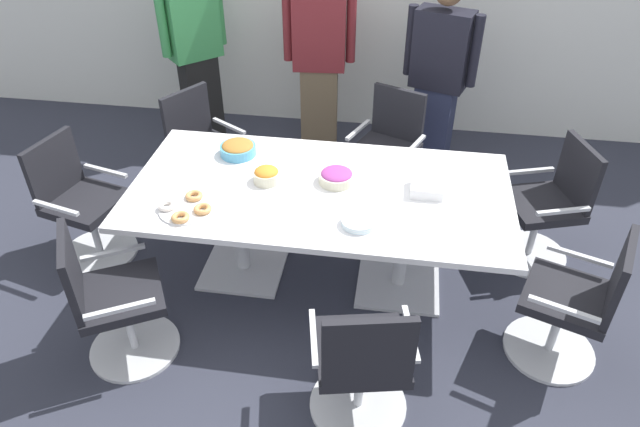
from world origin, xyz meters
TOP-DOWN VIEW (x-y plane):
  - ground_plane at (0.00, 0.00)m, footprint 10.00×10.00m
  - conference_table at (0.00, 0.00)m, footprint 2.40×1.20m
  - office_chair_0 at (0.38, -1.08)m, footprint 0.64×0.64m
  - office_chair_1 at (1.54, -0.47)m, footprint 0.69×0.69m
  - office_chair_2 at (1.54, 0.48)m, footprint 0.68×0.68m
  - office_chair_3 at (0.38, 1.07)m, footprint 0.71×0.71m
  - office_chair_4 at (-1.08, 0.85)m, footprint 0.74×0.74m
  - office_chair_5 at (-1.70, 0.01)m, footprint 0.66×0.66m
  - office_chair_6 at (-1.07, -0.85)m, footprint 0.73×0.73m
  - person_standing_0 at (-1.38, 1.74)m, footprint 0.49×0.48m
  - person_standing_1 at (-0.27, 1.72)m, footprint 0.61×0.25m
  - person_standing_2 at (0.74, 1.57)m, footprint 0.60×0.35m
  - snack_bowl_pretzels at (-0.62, 0.33)m, footprint 0.25×0.25m
  - snack_bowl_candy_mix at (0.09, 0.08)m, footprint 0.23×0.23m
  - snack_bowl_chips_orange at (-0.35, 0.02)m, footprint 0.17×0.17m
  - donut_platter at (-0.76, -0.36)m, footprint 0.33×0.33m
  - plate_stack at (0.28, -0.34)m, footprint 0.20×0.20m
  - napkin_pile at (0.66, 0.06)m, footprint 0.20×0.20m

SIDE VIEW (x-z plane):
  - ground_plane at x=0.00m, z-range -0.01..0.00m
  - office_chair_0 at x=0.38m, z-range -0.05..0.86m
  - office_chair_1 at x=1.54m, z-range -0.05..0.86m
  - office_chair_2 at x=1.54m, z-range -0.05..0.86m
  - office_chair_3 at x=0.38m, z-range -0.05..0.86m
  - office_chair_4 at x=-1.08m, z-range -0.05..0.86m
  - office_chair_5 at x=-1.70m, z-range -0.05..0.86m
  - office_chair_6 at x=-1.07m, z-range -0.05..0.86m
  - conference_table at x=0.00m, z-range 0.25..1.00m
  - donut_platter at x=-0.76m, z-range 0.75..0.79m
  - plate_stack at x=0.28m, z-range 0.75..0.79m
  - napkin_pile at x=0.66m, z-range 0.75..0.82m
  - snack_bowl_candy_mix at x=0.09m, z-range 0.75..0.84m
  - snack_bowl_pretzels at x=-0.62m, z-range 0.75..0.85m
  - snack_bowl_chips_orange at x=-0.35m, z-range 0.75..0.85m
  - person_standing_2 at x=0.74m, z-range 0.03..1.70m
  - person_standing_1 at x=-0.27m, z-range 0.04..1.79m
  - person_standing_0 at x=-1.38m, z-range 0.04..1.83m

